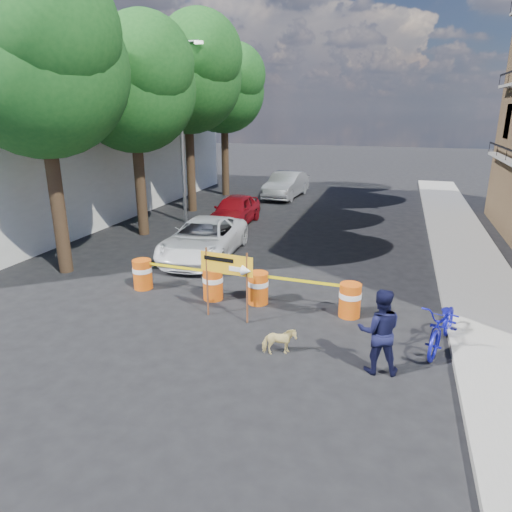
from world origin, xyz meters
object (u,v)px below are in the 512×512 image
Objects in this scene: detour_sign at (233,270)px; pedestrian at (379,331)px; bicycle at (446,304)px; dog at (279,342)px; sedan_red at (235,210)px; sedan_silver at (286,185)px; barrel_far_right at (350,299)px; barrel_far_left at (143,274)px; barrel_mid_left at (213,283)px; barrel_mid_right at (258,287)px; suv_white at (204,239)px.

detour_sign is 1.02× the size of pedestrian.
bicycle is 2.91× the size of dog.
bicycle is 0.53× the size of sedan_red.
sedan_red is at bearing -90.47° from sedan_silver.
bicycle reaches higher than barrel_far_right.
barrel_far_left is 6.17m from barrel_far_right.
dog is at bearing -43.58° from barrel_mid_left.
bicycle is 0.46× the size of sedan_silver.
barrel_mid_right is 0.22× the size of sedan_red.
barrel_mid_left is 1.76m from detour_sign.
barrel_mid_left is 1.22× the size of dog.
sedan_red is at bearing 148.07° from bicycle.
sedan_red is at bearing 105.71° from barrel_mid_left.
barrel_far_left is 1.00× the size of barrel_far_right.
sedan_silver is at bearing 105.86° from detour_sign.
bicycle is 12.69m from sedan_red.
suv_white reaches higher than dog.
barrel_far_left is 3.69m from detour_sign.
barrel_far_right is 0.22× the size of sedan_red.
barrel_far_left is 0.42× the size of bicycle.
sedan_silver is (-4.30, 18.37, 0.46)m from dog.
barrel_mid_right is 1.22× the size of dog.
pedestrian is at bearing -37.68° from barrel_mid_right.
detour_sign is (-0.28, -1.22, 0.89)m from barrel_mid_right.
barrel_far_left is 8.45m from bicycle.
bicycle reaches higher than sedan_red.
sedan_silver is (0.60, 15.79, 0.30)m from barrel_far_left.
barrel_mid_right and barrel_far_right have the same top height.
sedan_silver is at bearing 85.13° from suv_white.
detour_sign is 2.51× the size of dog.
sedan_red reaches higher than barrel_far_right.
bicycle is (2.17, -1.07, 0.61)m from barrel_far_right.
barrel_far_right reaches higher than dog.
suv_white is (-2.83, 4.66, -0.67)m from detour_sign.
sedan_silver is (-5.57, 15.93, 0.30)m from barrel_far_right.
barrel_far_right is (6.17, -0.14, 0.00)m from barrel_far_left.
barrel_far_right is 2.65m from pedestrian.
sedan_red is (-8.38, 9.52, -0.38)m from bicycle.
barrel_far_right is 1.22× the size of dog.
dog is (-2.09, 0.04, -0.60)m from pedestrian.
detour_sign is 0.86× the size of bicycle.
sedan_red is (-4.95, 10.89, 0.38)m from dog.
barrel_far_left and barrel_mid_right have the same top height.
detour_sign is at bearing 26.50° from dog.
pedestrian is at bearing -117.00° from bicycle.
barrel_mid_right is 0.19× the size of sedan_silver.
dog is at bearing -117.36° from barrel_far_right.
barrel_mid_right is 16.12m from sedan_silver.
barrel_far_left is 0.19× the size of sedan_silver.
barrel_mid_right is at bearing 177.67° from barrel_far_right.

